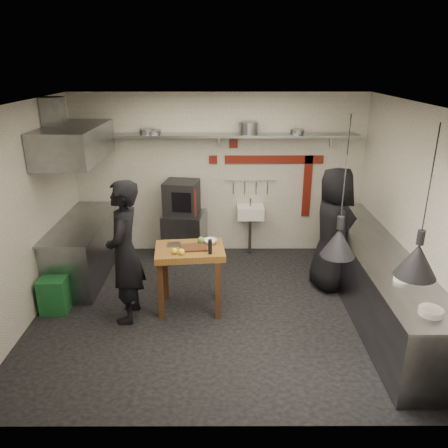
{
  "coord_description": "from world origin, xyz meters",
  "views": [
    {
      "loc": [
        0.07,
        -5.32,
        3.29
      ],
      "look_at": [
        0.08,
        0.3,
        1.17
      ],
      "focal_mm": 35.0,
      "sensor_mm": 36.0,
      "label": 1
    }
  ],
  "objects_px": {
    "prep_table": "(191,278)",
    "chef_left": "(125,253)",
    "oven_stand": "(185,235)",
    "chef_right": "(333,230)",
    "green_bin": "(55,294)",
    "combi_oven": "(182,198)"
  },
  "relations": [
    {
      "from": "prep_table",
      "to": "chef_left",
      "type": "height_order",
      "value": "chef_left"
    },
    {
      "from": "oven_stand",
      "to": "chef_right",
      "type": "relative_size",
      "value": 0.43
    },
    {
      "from": "oven_stand",
      "to": "green_bin",
      "type": "relative_size",
      "value": 1.6
    },
    {
      "from": "oven_stand",
      "to": "chef_left",
      "type": "xyz_separation_m",
      "value": [
        -0.6,
        -1.99,
        0.56
      ]
    },
    {
      "from": "combi_oven",
      "to": "chef_left",
      "type": "xyz_separation_m",
      "value": [
        -0.57,
        -1.96,
        -0.13
      ]
    },
    {
      "from": "combi_oven",
      "to": "green_bin",
      "type": "relative_size",
      "value": 1.16
    },
    {
      "from": "chef_left",
      "to": "oven_stand",
      "type": "bearing_deg",
      "value": 164.95
    },
    {
      "from": "chef_right",
      "to": "prep_table",
      "type": "bearing_deg",
      "value": 98.25
    },
    {
      "from": "combi_oven",
      "to": "chef_left",
      "type": "height_order",
      "value": "chef_left"
    },
    {
      "from": "green_bin",
      "to": "prep_table",
      "type": "bearing_deg",
      "value": 1.62
    },
    {
      "from": "chef_left",
      "to": "chef_right",
      "type": "height_order",
      "value": "chef_left"
    },
    {
      "from": "combi_oven",
      "to": "prep_table",
      "type": "distance_m",
      "value": 1.85
    },
    {
      "from": "combi_oven",
      "to": "chef_left",
      "type": "bearing_deg",
      "value": -96.79
    },
    {
      "from": "green_bin",
      "to": "chef_left",
      "type": "xyz_separation_m",
      "value": [
        1.06,
        -0.18,
        0.71
      ]
    },
    {
      "from": "prep_table",
      "to": "chef_left",
      "type": "distance_m",
      "value": 0.99
    },
    {
      "from": "oven_stand",
      "to": "prep_table",
      "type": "height_order",
      "value": "prep_table"
    },
    {
      "from": "oven_stand",
      "to": "prep_table",
      "type": "relative_size",
      "value": 0.87
    },
    {
      "from": "combi_oven",
      "to": "prep_table",
      "type": "relative_size",
      "value": 0.63
    },
    {
      "from": "prep_table",
      "to": "combi_oven",
      "type": "bearing_deg",
      "value": 92.58
    },
    {
      "from": "chef_right",
      "to": "oven_stand",
      "type": "bearing_deg",
      "value": 55.33
    },
    {
      "from": "green_bin",
      "to": "prep_table",
      "type": "relative_size",
      "value": 0.54
    },
    {
      "from": "green_bin",
      "to": "chef_right",
      "type": "distance_m",
      "value": 4.07
    }
  ]
}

